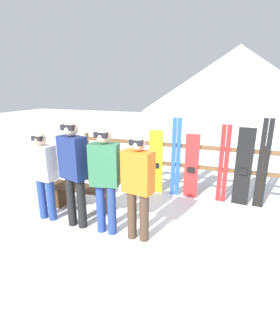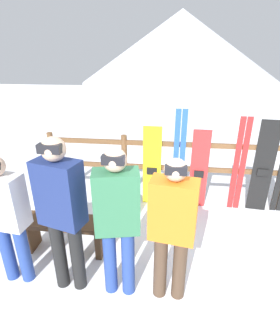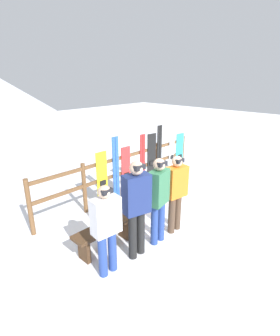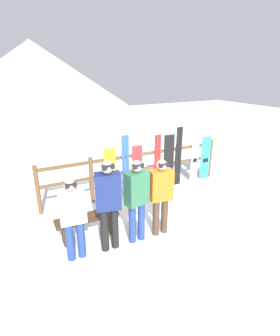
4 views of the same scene
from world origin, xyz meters
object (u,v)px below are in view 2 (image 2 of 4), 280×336
at_px(bench, 65,229).
at_px(snowboard_black_stripe, 263,168).
at_px(ski_pair_blue, 179,160).
at_px(ski_pair_red, 239,165).
at_px(person_white, 6,214).
at_px(person_plaid_green, 117,216).
at_px(snowboard_yellow, 152,167).
at_px(snowboard_red, 199,170).
at_px(person_navy, 62,208).
at_px(person_orange, 172,224).

xyz_separation_m(bench, snowboard_black_stripe, (2.90, 1.41, 0.43)).
xyz_separation_m(ski_pair_blue, ski_pair_red, (1.00, 0.00, -0.05)).
relative_size(person_white, snowboard_black_stripe, 1.00).
distance_m(person_plaid_green, ski_pair_red, 2.59).
bearing_deg(person_plaid_green, snowboard_black_stripe, 44.13).
xyz_separation_m(person_plaid_green, snowboard_yellow, (0.20, 1.98, -0.30)).
bearing_deg(ski_pair_blue, snowboard_red, -0.57).
height_order(person_navy, snowboard_yellow, person_navy).
bearing_deg(person_navy, ski_pair_blue, 57.87).
bearing_deg(bench, person_orange, -21.70).
xyz_separation_m(person_orange, person_plaid_green, (-0.56, -0.01, 0.05)).
bearing_deg(person_white, person_navy, -2.40).
relative_size(person_orange, snowboard_red, 1.19).
distance_m(person_orange, ski_pair_red, 2.26).
bearing_deg(snowboard_red, snowboard_yellow, 180.00).
bearing_deg(snowboard_black_stripe, bench, -154.12).
bearing_deg(snowboard_black_stripe, person_orange, -126.92).
height_order(person_white, ski_pair_blue, ski_pair_blue).
xyz_separation_m(person_orange, snowboard_red, (0.45, 1.97, -0.26)).
distance_m(person_navy, person_white, 0.68).
xyz_separation_m(bench, ski_pair_blue, (1.52, 1.41, 0.50)).
xyz_separation_m(person_orange, snowboard_black_stripe, (1.48, 1.97, -0.17)).
relative_size(person_plaid_green, snowboard_yellow, 1.22).
bearing_deg(ski_pair_red, person_navy, -138.58).
distance_m(bench, person_navy, 0.94).
xyz_separation_m(snowboard_red, ski_pair_red, (0.65, 0.00, 0.12)).
bearing_deg(person_white, ski_pair_red, 33.89).
distance_m(person_orange, snowboard_yellow, 2.02).
distance_m(snowboard_red, ski_pair_red, 0.66).
bearing_deg(person_orange, bench, 158.30).
distance_m(bench, snowboard_red, 2.36).
distance_m(bench, snowboard_black_stripe, 3.25).
bearing_deg(person_white, ski_pair_blue, 45.70).
distance_m(bench, ski_pair_blue, 2.13).
height_order(person_navy, ski_pair_red, person_navy).
height_order(person_white, snowboard_red, person_white).
distance_m(person_white, snowboard_red, 2.98).
xyz_separation_m(ski_pair_red, snowboard_black_stripe, (0.38, -0.00, -0.02)).
distance_m(person_navy, person_plaid_green, 0.58).
bearing_deg(ski_pair_red, snowboard_red, -179.69).
bearing_deg(ski_pair_red, person_white, -146.11).
relative_size(person_plaid_green, ski_pair_red, 1.07).
distance_m(snowboard_yellow, snowboard_black_stripe, 1.84).
bearing_deg(bench, person_navy, -63.85).
relative_size(person_navy, person_white, 1.15).
xyz_separation_m(person_navy, snowboard_red, (1.59, 1.97, -0.37)).
height_order(bench, person_navy, person_navy).
height_order(person_plaid_green, snowboard_red, person_plaid_green).
height_order(person_orange, snowboard_black_stripe, person_orange).
relative_size(bench, ski_pair_red, 0.79).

